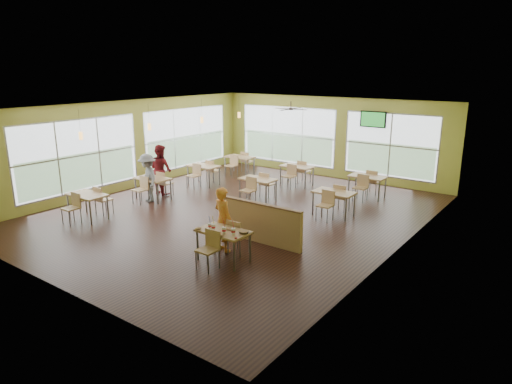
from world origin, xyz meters
TOP-DOWN VIEW (x-y plane):
  - room at (0.00, 0.00)m, footprint 12.00×12.04m
  - window_bays at (-2.65, 3.08)m, footprint 9.24×10.24m
  - main_table at (2.00, -3.00)m, footprint 1.22×1.52m
  - half_wall_divider at (2.00, -1.55)m, footprint 2.40×0.14m
  - dining_tables at (-1.05, 1.71)m, footprint 6.92×8.72m
  - pendant_lights at (-3.20, 0.68)m, footprint 0.11×7.31m
  - ceiling_fan at (-0.00, 3.00)m, footprint 1.25×1.25m
  - tv_backwall at (1.80, 5.90)m, footprint 1.00×0.07m
  - man_plaid at (1.58, -2.51)m, footprint 0.66×0.51m
  - patron_maroon at (-3.51, 0.16)m, footprint 0.94×0.78m
  - patron_grey at (-3.14, -0.75)m, footprint 1.18×0.94m
  - cup_blue at (1.67, -3.08)m, footprint 0.09×0.09m
  - cup_yellow at (1.80, -3.11)m, footprint 0.10×0.10m
  - cup_red_near at (2.13, -3.13)m, footprint 0.11×0.11m
  - cup_red_far at (2.34, -3.06)m, footprint 0.10×0.10m
  - food_basket at (2.49, -2.87)m, footprint 0.24×0.24m
  - ketchup_cup at (2.55, -3.24)m, footprint 0.06×0.06m
  - wrapper_left at (1.49, -3.28)m, footprint 0.19×0.18m
  - wrapper_mid at (2.11, -2.87)m, footprint 0.23×0.21m
  - wrapper_right at (2.19, -3.29)m, footprint 0.15×0.14m

SIDE VIEW (x-z plane):
  - half_wall_divider at x=2.00m, z-range 0.00..1.04m
  - dining_tables at x=-1.05m, z-range 0.20..1.07m
  - main_table at x=2.00m, z-range 0.20..1.07m
  - ketchup_cup at x=2.55m, z-range 0.75..0.78m
  - wrapper_right at x=2.19m, z-range 0.75..0.78m
  - wrapper_left at x=1.49m, z-range 0.75..0.79m
  - wrapper_mid at x=2.11m, z-range 0.75..0.80m
  - food_basket at x=2.49m, z-range 0.75..0.81m
  - man_plaid at x=1.58m, z-range 0.00..1.59m
  - patron_grey at x=-3.14m, z-range 0.00..1.60m
  - cup_blue at x=1.67m, z-range 0.65..0.98m
  - cup_yellow at x=1.80m, z-range 0.64..1.01m
  - cup_red_far at x=2.34m, z-range 0.64..1.01m
  - cup_red_near at x=2.13m, z-range 0.64..1.02m
  - patron_maroon at x=-3.51m, z-range 0.00..1.75m
  - window_bays at x=-2.65m, z-range 0.29..2.66m
  - room at x=0.00m, z-range 0.00..3.20m
  - tv_backwall at x=1.80m, z-range 2.15..2.75m
  - pendant_lights at x=-3.20m, z-range 2.02..2.88m
  - ceiling_fan at x=0.00m, z-range 2.80..3.09m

